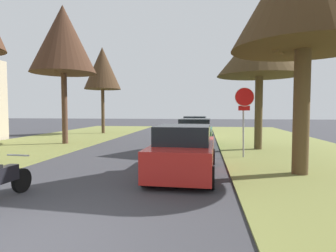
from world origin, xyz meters
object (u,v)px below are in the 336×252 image
at_px(street_tree_right_mid_b, 260,51).
at_px(street_tree_left_mid_b, 63,40).
at_px(parked_sedan_green, 195,134).
at_px(street_tree_left_far, 102,69).
at_px(stop_sign_far, 244,107).
at_px(parked_sedan_red, 184,152).
at_px(parked_sedan_white, 195,127).

distance_m(street_tree_right_mid_b, street_tree_left_mid_b, 11.13).
bearing_deg(street_tree_left_mid_b, street_tree_right_mid_b, -5.15).
bearing_deg(street_tree_right_mid_b, parked_sedan_green, 167.18).
distance_m(street_tree_left_mid_b, parked_sedan_green, 9.51).
xyz_separation_m(street_tree_left_far, parked_sedan_green, (8.22, -7.78, -4.87)).
distance_m(stop_sign_far, parked_sedan_green, 4.24).
height_order(stop_sign_far, street_tree_left_mid_b, street_tree_left_mid_b).
relative_size(street_tree_right_mid_b, street_tree_left_far, 0.86).
height_order(stop_sign_far, parked_sedan_green, stop_sign_far).
xyz_separation_m(stop_sign_far, street_tree_left_far, (-10.38, 11.12, 3.41)).
bearing_deg(street_tree_left_mid_b, parked_sedan_red, -42.15).
distance_m(street_tree_left_far, parked_sedan_white, 9.52).
height_order(stop_sign_far, parked_sedan_red, stop_sign_far).
relative_size(street_tree_right_mid_b, parked_sedan_white, 1.41).
distance_m(street_tree_left_mid_b, street_tree_left_far, 7.56).
height_order(street_tree_right_mid_b, street_tree_left_far, street_tree_left_far).
xyz_separation_m(street_tree_left_mid_b, parked_sedan_green, (7.78, -0.26, -5.45)).
distance_m(street_tree_right_mid_b, parked_sedan_green, 5.44).
bearing_deg(street_tree_right_mid_b, street_tree_left_mid_b, 174.85).
bearing_deg(stop_sign_far, parked_sedan_white, 103.92).
height_order(stop_sign_far, street_tree_right_mid_b, street_tree_right_mid_b).
bearing_deg(stop_sign_far, street_tree_right_mid_b, 67.59).
bearing_deg(stop_sign_far, parked_sedan_green, 122.92).
height_order(street_tree_left_mid_b, parked_sedan_red, street_tree_left_mid_b).
distance_m(stop_sign_far, parked_sedan_white, 9.91).
height_order(street_tree_left_mid_b, parked_sedan_white, street_tree_left_mid_b).
distance_m(stop_sign_far, street_tree_right_mid_b, 4.01).
bearing_deg(parked_sedan_white, parked_sedan_green, -88.20).
xyz_separation_m(stop_sign_far, street_tree_left_mid_b, (-9.95, 3.60, 4.00)).
distance_m(street_tree_right_mid_b, parked_sedan_red, 8.07).
distance_m(stop_sign_far, street_tree_left_far, 15.60).
bearing_deg(street_tree_left_far, street_tree_left_mid_b, -86.68).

